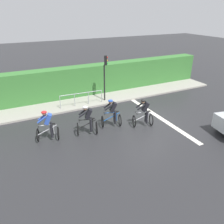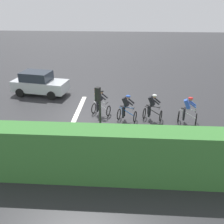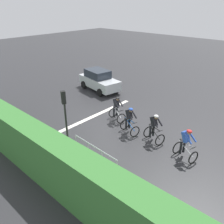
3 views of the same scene
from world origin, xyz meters
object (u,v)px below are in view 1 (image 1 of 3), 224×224
object	(u,v)px
cyclist_lead	(48,126)
cyclist_mid	(112,114)
cyclist_fourth	(144,113)
traffic_light_near_crossing	(105,72)
pedestrian_railing_kerbside	(81,96)
cyclist_second	(88,121)

from	to	relation	value
cyclist_lead	cyclist_mid	size ratio (longest dim) A/B	1.00
cyclist_fourth	traffic_light_near_crossing	distance (m)	4.61
traffic_light_near_crossing	pedestrian_railing_kerbside	world-z (taller)	traffic_light_near_crossing
cyclist_second	pedestrian_railing_kerbside	xyz separation A→B (m)	(3.67, -0.92, -0.03)
cyclist_lead	pedestrian_railing_kerbside	distance (m)	4.47
cyclist_fourth	pedestrian_railing_kerbside	world-z (taller)	cyclist_fourth
cyclist_lead	traffic_light_near_crossing	distance (m)	6.13
cyclist_mid	pedestrian_railing_kerbside	xyz separation A→B (m)	(3.45, 0.64, -0.03)
cyclist_mid	cyclist_fourth	size ratio (longest dim) A/B	1.00
cyclist_second	cyclist_fourth	bearing A→B (deg)	-99.55
cyclist_second	pedestrian_railing_kerbside	bearing A→B (deg)	-14.00
cyclist_second	traffic_light_near_crossing	world-z (taller)	traffic_light_near_crossing
cyclist_mid	cyclist_fourth	distance (m)	1.82
cyclist_lead	cyclist_second	distance (m)	2.06
cyclist_mid	cyclist_fourth	world-z (taller)	same
cyclist_second	cyclist_lead	bearing A→B (deg)	81.15
cyclist_fourth	traffic_light_near_crossing	world-z (taller)	traffic_light_near_crossing
cyclist_fourth	pedestrian_railing_kerbside	xyz separation A→B (m)	(4.21, 2.30, -0.03)
cyclist_second	traffic_light_near_crossing	bearing A→B (deg)	-36.09
pedestrian_railing_kerbside	cyclist_mid	bearing A→B (deg)	-169.46
pedestrian_railing_kerbside	traffic_light_near_crossing	bearing A→B (deg)	-85.26
cyclist_lead	pedestrian_railing_kerbside	bearing A→B (deg)	-41.32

